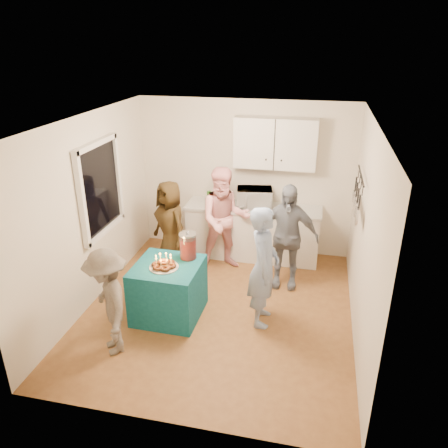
% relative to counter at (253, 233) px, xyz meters
% --- Properties ---
extents(floor, '(4.00, 4.00, 0.00)m').
position_rel_counter_xyz_m(floor, '(-0.20, -1.70, -0.43)').
color(floor, brown).
rests_on(floor, ground).
extents(ceiling, '(4.00, 4.00, 0.00)m').
position_rel_counter_xyz_m(ceiling, '(-0.20, -1.70, 2.17)').
color(ceiling, white).
rests_on(ceiling, floor).
extents(back_wall, '(3.60, 3.60, 0.00)m').
position_rel_counter_xyz_m(back_wall, '(-0.20, 0.30, 0.87)').
color(back_wall, silver).
rests_on(back_wall, floor).
extents(left_wall, '(4.00, 4.00, 0.00)m').
position_rel_counter_xyz_m(left_wall, '(-2.00, -1.70, 0.87)').
color(left_wall, silver).
rests_on(left_wall, floor).
extents(right_wall, '(4.00, 4.00, 0.00)m').
position_rel_counter_xyz_m(right_wall, '(1.60, -1.70, 0.87)').
color(right_wall, silver).
rests_on(right_wall, floor).
extents(window_night, '(0.04, 1.00, 1.20)m').
position_rel_counter_xyz_m(window_night, '(-1.97, -1.40, 1.12)').
color(window_night, black).
rests_on(window_night, left_wall).
extents(counter, '(2.20, 0.58, 0.86)m').
position_rel_counter_xyz_m(counter, '(0.00, 0.00, 0.00)').
color(counter, white).
rests_on(counter, floor).
extents(countertop, '(2.24, 0.62, 0.05)m').
position_rel_counter_xyz_m(countertop, '(0.00, -0.00, 0.46)').
color(countertop, beige).
rests_on(countertop, counter).
extents(upper_cabinet, '(1.30, 0.30, 0.80)m').
position_rel_counter_xyz_m(upper_cabinet, '(0.30, 0.15, 1.52)').
color(upper_cabinet, white).
rests_on(upper_cabinet, back_wall).
extents(pot_rack, '(0.12, 1.00, 0.60)m').
position_rel_counter_xyz_m(pot_rack, '(1.52, -1.00, 1.17)').
color(pot_rack, black).
rests_on(pot_rack, right_wall).
extents(microwave, '(0.63, 0.48, 0.31)m').
position_rel_counter_xyz_m(microwave, '(0.01, 0.00, 0.64)').
color(microwave, white).
rests_on(microwave, countertop).
extents(party_table, '(0.87, 0.87, 0.76)m').
position_rel_counter_xyz_m(party_table, '(-0.83, -1.95, -0.05)').
color(party_table, '#0F5563').
rests_on(party_table, floor).
extents(donut_cake, '(0.38, 0.38, 0.18)m').
position_rel_counter_xyz_m(donut_cake, '(-0.85, -2.02, 0.42)').
color(donut_cake, '#381C0C').
rests_on(donut_cake, party_table).
extents(punch_jar, '(0.22, 0.22, 0.34)m').
position_rel_counter_xyz_m(punch_jar, '(-0.61, -1.69, 0.50)').
color(punch_jar, red).
rests_on(punch_jar, party_table).
extents(man_birthday, '(0.43, 0.62, 1.62)m').
position_rel_counter_xyz_m(man_birthday, '(0.42, -1.82, 0.38)').
color(man_birthday, '#889EC6').
rests_on(man_birthday, floor).
extents(woman_back_left, '(0.85, 0.81, 1.46)m').
position_rel_counter_xyz_m(woman_back_left, '(-1.24, -0.63, 0.30)').
color(woman_back_left, brown).
rests_on(woman_back_left, floor).
extents(woman_back_center, '(0.99, 0.87, 1.69)m').
position_rel_counter_xyz_m(woman_back_center, '(-0.38, -0.48, 0.41)').
color(woman_back_center, pink).
rests_on(woman_back_center, floor).
extents(woman_back_right, '(0.95, 0.39, 1.61)m').
position_rel_counter_xyz_m(woman_back_right, '(0.61, -0.83, 0.38)').
color(woman_back_right, black).
rests_on(woman_back_right, floor).
extents(child_near_left, '(0.92, 0.99, 1.34)m').
position_rel_counter_xyz_m(child_near_left, '(-1.26, -2.79, 0.24)').
color(child_near_left, '#584F46').
rests_on(child_near_left, floor).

